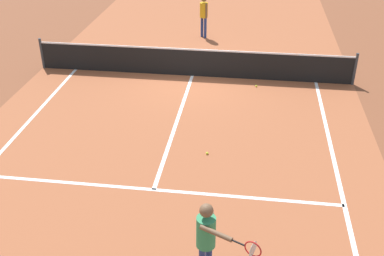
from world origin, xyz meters
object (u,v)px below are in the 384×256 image
object	(u,v)px
player_far	(204,12)
tennis_ball_near_net	(256,86)
net	(192,62)
player_near	(207,236)

from	to	relation	value
player_far	tennis_ball_near_net	distance (m)	5.27
net	tennis_ball_near_net	distance (m)	2.30
net	player_near	xyz separation A→B (m)	(1.44, -8.82, 0.54)
net	player_far	size ratio (longest dim) A/B	6.27
net	player_near	distance (m)	8.95
player_near	player_far	xyz separation A→B (m)	(-1.51, 12.86, 0.01)
net	player_near	bearing A→B (deg)	-80.75
tennis_ball_near_net	player_near	bearing A→B (deg)	-95.09
player_near	tennis_ball_near_net	bearing A→B (deg)	84.91
net	player_near	size ratio (longest dim) A/B	6.38
player_near	player_far	bearing A→B (deg)	96.71
player_far	tennis_ball_near_net	world-z (taller)	player_far
player_near	tennis_ball_near_net	size ratio (longest dim) A/B	25.23
net	tennis_ball_near_net	world-z (taller)	net
net	tennis_ball_near_net	xyz separation A→B (m)	(2.17, -0.62, -0.46)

